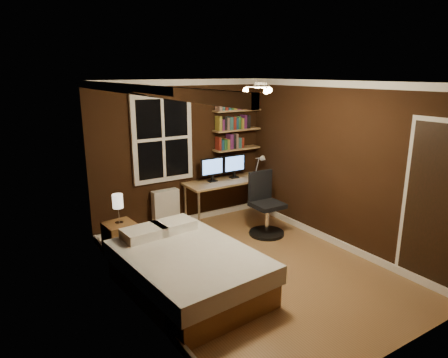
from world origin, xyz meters
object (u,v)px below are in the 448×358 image
bedside_lamp (118,209)px  bed (188,270)px  radiator (166,209)px  office_chair (265,211)px  monitor_right (234,166)px  nightstand (120,240)px  monitor_left (212,170)px  desk_lamp (260,165)px  desk (227,183)px

bedside_lamp → bed: bearing=-74.2°
radiator → office_chair: (1.29, -1.10, 0.06)m
bed → radiator: bearing=67.8°
radiator → monitor_right: bearing=-4.9°
nightstand → monitor_right: monitor_right is taller
radiator → office_chair: 1.70m
monitor_right → monitor_left: bearing=180.0°
bedside_lamp → radiator: size_ratio=0.64×
desk_lamp → nightstand: bearing=-173.4°
bed → monitor_right: bearing=39.3°
bed → monitor_left: (1.48, 1.90, 0.68)m
nightstand → desk: 2.22m
nightstand → desk: bearing=6.3°
bedside_lamp → office_chair: 2.37m
nightstand → office_chair: bearing=-16.9°
monitor_left → radiator: bearing=172.4°
bedside_lamp → desk: 2.18m
radiator → desk_lamp: desk_lamp is taller
monitor_left → office_chair: (0.43, -0.98, -0.55)m
bed → bedside_lamp: 1.50m
monitor_right → desk_lamp: (0.43, -0.21, 0.01)m
desk → monitor_left: 0.39m
bedside_lamp → office_chair: bearing=-11.3°
monitor_right → office_chair: (-0.04, -0.98, -0.55)m
office_chair → bedside_lamp: bearing=169.7°
monitor_left → monitor_right: 0.47m
monitor_right → office_chair: monitor_right is taller
desk_lamp → monitor_right: bearing=154.3°
bed → monitor_left: 2.50m
radiator → desk: size_ratio=0.44×
office_chair → bed: bearing=-153.5°
bed → monitor_right: 2.81m
monitor_left → monitor_right: size_ratio=1.00×
bed → office_chair: size_ratio=1.94×
nightstand → monitor_right: bearing=7.1°
desk → bedside_lamp: bearing=-168.2°
bed → office_chair: office_chair is taller
monitor_right → desk: bearing=-158.9°
bed → desk: 2.56m
nightstand → monitor_left: size_ratio=1.15×
bedside_lamp → monitor_right: size_ratio=0.98×
desk → desk_lamp: size_ratio=3.55×
bedside_lamp → radiator: bearing=32.3°
bedside_lamp → monitor_left: 1.96m
nightstand → monitor_left: bearing=10.1°
monitor_left → monitor_right: (0.47, 0.00, 0.00)m
monitor_left → office_chair: size_ratio=0.43×
bed → bedside_lamp: bedside_lamp is taller
bedside_lamp → desk_lamp: desk_lamp is taller
desk → office_chair: size_ratio=1.49×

